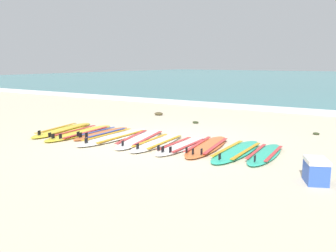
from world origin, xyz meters
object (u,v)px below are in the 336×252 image
object	(u,v)px
surfboard_1	(80,133)
surfboard_7	(207,146)
surfboard_0	(63,130)
surfboard_6	(182,146)
surfboard_8	(237,151)
surfboard_2	(102,133)
cooler_box	(316,171)
surfboard_9	(265,154)
surfboard_3	(115,137)
surfboard_5	(158,142)
surfboard_4	(140,139)

from	to	relation	value
surfboard_1	surfboard_7	bearing A→B (deg)	7.07
surfboard_0	surfboard_6	size ratio (longest dim) A/B	1.18
surfboard_6	surfboard_7	distance (m)	0.54
surfboard_0	surfboard_8	bearing A→B (deg)	4.04
surfboard_2	cooler_box	xyz separation A→B (m)	(5.25, -0.95, 0.16)
surfboard_7	surfboard_9	distance (m)	1.24
surfboard_2	surfboard_7	bearing A→B (deg)	3.28
surfboard_3	cooler_box	world-z (taller)	cooler_box
surfboard_6	cooler_box	size ratio (longest dim) A/B	3.72
surfboard_5	surfboard_8	bearing A→B (deg)	6.91
surfboard_5	cooler_box	distance (m)	3.59
surfboard_3	surfboard_4	xyz separation A→B (m)	(0.64, 0.16, 0.00)
surfboard_0	surfboard_5	xyz separation A→B (m)	(2.96, 0.12, 0.00)
surfboard_1	surfboard_4	world-z (taller)	same
cooler_box	surfboard_6	bearing A→B (deg)	163.23
surfboard_0	surfboard_6	xyz separation A→B (m)	(3.57, 0.14, 0.00)
surfboard_4	surfboard_0	bearing A→B (deg)	-174.57
surfboard_2	surfboard_6	distance (m)	2.39
surfboard_7	surfboard_4	bearing A→B (deg)	-174.60
surfboard_4	surfboard_1	bearing A→B (deg)	-171.32
surfboard_5	cooler_box	xyz separation A→B (m)	(3.49, -0.85, 0.16)
surfboard_1	surfboard_8	bearing A→B (deg)	5.19
surfboard_2	surfboard_3	world-z (taller)	same
surfboard_6	surfboard_9	world-z (taller)	same
cooler_box	surfboard_7	bearing A→B (deg)	155.07
surfboard_8	cooler_box	size ratio (longest dim) A/B	4.08
surfboard_0	surfboard_5	bearing A→B (deg)	2.30
cooler_box	surfboard_1	bearing A→B (deg)	173.16
surfboard_9	cooler_box	size ratio (longest dim) A/B	3.54
surfboard_2	surfboard_8	distance (m)	3.56
surfboard_3	surfboard_4	bearing A→B (deg)	13.62
surfboard_0	surfboard_4	world-z (taller)	same
surfboard_0	surfboard_2	world-z (taller)	same
surfboard_3	surfboard_2	bearing A→B (deg)	164.83
surfboard_4	surfboard_6	xyz separation A→B (m)	(1.19, -0.09, 0.00)
surfboard_1	surfboard_4	xyz separation A→B (m)	(1.71, 0.26, -0.00)
surfboard_2	surfboard_6	size ratio (longest dim) A/B	0.96
surfboard_5	surfboard_3	bearing A→B (deg)	-177.75
surfboard_7	surfboard_6	bearing A→B (deg)	-152.67
surfboard_2	surfboard_4	size ratio (longest dim) A/B	0.81
surfboard_9	cooler_box	xyz separation A→B (m)	(1.15, -1.15, 0.16)
surfboard_3	surfboard_9	distance (m)	3.57
surfboard_0	surfboard_7	distance (m)	4.07
surfboard_5	surfboard_8	world-z (taller)	same
surfboard_3	cooler_box	distance (m)	4.77
surfboard_1	cooler_box	size ratio (longest dim) A/B	4.49
surfboard_2	cooler_box	bearing A→B (deg)	-10.22
surfboard_0	surfboard_2	size ratio (longest dim) A/B	1.23
surfboard_0	cooler_box	size ratio (longest dim) A/B	4.37
surfboard_4	surfboard_6	bearing A→B (deg)	-4.28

